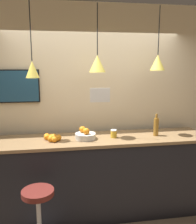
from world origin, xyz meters
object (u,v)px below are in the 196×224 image
object	(u,v)px
mounted_tv	(13,86)
spread_jar	(114,134)
fruit_bowl	(85,135)
bar_stool	(39,213)
juice_bottle	(156,126)

from	to	relation	value
mounted_tv	spread_jar	bearing A→B (deg)	-17.53
fruit_bowl	mounted_tv	world-z (taller)	mounted_tv
spread_jar	mounted_tv	size ratio (longest dim) A/B	0.15
bar_stool	fruit_bowl	xyz separation A→B (m)	(0.59, 0.61, 0.68)
bar_stool	spread_jar	bearing A→B (deg)	32.20
bar_stool	fruit_bowl	bearing A→B (deg)	46.15
fruit_bowl	spread_jar	distance (m)	0.38
bar_stool	spread_jar	world-z (taller)	spread_jar
fruit_bowl	juice_bottle	distance (m)	0.98
bar_stool	juice_bottle	bearing A→B (deg)	21.31
fruit_bowl	mounted_tv	distance (m)	1.20
juice_bottle	mounted_tv	size ratio (longest dim) A/B	0.42
spread_jar	mounted_tv	world-z (taller)	mounted_tv
bar_stool	fruit_bowl	distance (m)	1.09
juice_bottle	fruit_bowl	bearing A→B (deg)	179.99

